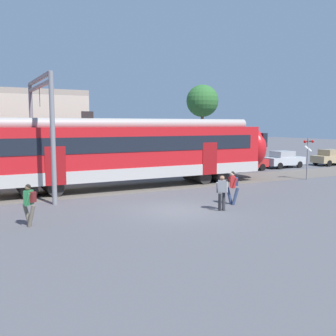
{
  "coord_description": "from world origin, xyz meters",
  "views": [
    {
      "loc": [
        -8.62,
        -15.52,
        3.96
      ],
      "look_at": [
        1.27,
        3.29,
        1.6
      ],
      "focal_mm": 42.0,
      "sensor_mm": 36.0,
      "label": 1
    }
  ],
  "objects_px": {
    "parked_car_red": "(245,162)",
    "crossing_signal": "(308,152)",
    "pedestrian_red": "(233,185)",
    "parked_car_tan": "(331,157)",
    "pedestrian_green": "(29,201)",
    "parked_car_silver": "(283,159)",
    "pedestrian_grey": "(222,189)"
  },
  "relations": [
    {
      "from": "parked_car_red",
      "to": "crossing_signal",
      "type": "xyz_separation_m",
      "value": [
        0.44,
        -6.5,
        1.23
      ]
    },
    {
      "from": "pedestrian_red",
      "to": "parked_car_tan",
      "type": "height_order",
      "value": "pedestrian_red"
    },
    {
      "from": "pedestrian_green",
      "to": "parked_car_tan",
      "type": "bearing_deg",
      "value": 19.66
    },
    {
      "from": "parked_car_red",
      "to": "parked_car_tan",
      "type": "relative_size",
      "value": 1.01
    },
    {
      "from": "parked_car_tan",
      "to": "parked_car_silver",
      "type": "bearing_deg",
      "value": 175.58
    },
    {
      "from": "pedestrian_green",
      "to": "parked_car_red",
      "type": "distance_m",
      "value": 22.13
    },
    {
      "from": "pedestrian_red",
      "to": "parked_car_silver",
      "type": "distance_m",
      "value": 18.28
    },
    {
      "from": "crossing_signal",
      "to": "pedestrian_grey",
      "type": "bearing_deg",
      "value": -154.23
    },
    {
      "from": "parked_car_red",
      "to": "crossing_signal",
      "type": "height_order",
      "value": "crossing_signal"
    },
    {
      "from": "parked_car_silver",
      "to": "crossing_signal",
      "type": "bearing_deg",
      "value": -121.92
    },
    {
      "from": "pedestrian_red",
      "to": "crossing_signal",
      "type": "bearing_deg",
      "value": 24.67
    },
    {
      "from": "pedestrian_green",
      "to": "crossing_signal",
      "type": "distance_m",
      "value": 20.22
    },
    {
      "from": "pedestrian_grey",
      "to": "parked_car_silver",
      "type": "bearing_deg",
      "value": 38.06
    },
    {
      "from": "pedestrian_green",
      "to": "pedestrian_red",
      "type": "xyz_separation_m",
      "value": [
        9.57,
        -0.31,
        0.0
      ]
    },
    {
      "from": "pedestrian_red",
      "to": "parked_car_tan",
      "type": "distance_m",
      "value": 22.88
    },
    {
      "from": "crossing_signal",
      "to": "pedestrian_red",
      "type": "bearing_deg",
      "value": -155.33
    },
    {
      "from": "pedestrian_red",
      "to": "parked_car_red",
      "type": "distance_m",
      "value": 14.8
    },
    {
      "from": "pedestrian_grey",
      "to": "parked_car_tan",
      "type": "bearing_deg",
      "value": 28.82
    },
    {
      "from": "parked_car_tan",
      "to": "crossing_signal",
      "type": "height_order",
      "value": "crossing_signal"
    },
    {
      "from": "pedestrian_green",
      "to": "parked_car_silver",
      "type": "relative_size",
      "value": 0.41
    },
    {
      "from": "parked_car_silver",
      "to": "crossing_signal",
      "type": "distance_m",
      "value": 7.98
    },
    {
      "from": "pedestrian_green",
      "to": "parked_car_tan",
      "type": "height_order",
      "value": "pedestrian_green"
    },
    {
      "from": "pedestrian_green",
      "to": "crossing_signal",
      "type": "height_order",
      "value": "crossing_signal"
    },
    {
      "from": "parked_car_red",
      "to": "pedestrian_grey",
      "type": "bearing_deg",
      "value": -132.44
    },
    {
      "from": "parked_car_tan",
      "to": "crossing_signal",
      "type": "xyz_separation_m",
      "value": [
        -9.96,
        -6.25,
        1.23
      ]
    },
    {
      "from": "pedestrian_green",
      "to": "parked_car_tan",
      "type": "distance_m",
      "value": 31.52
    },
    {
      "from": "parked_car_red",
      "to": "parked_car_silver",
      "type": "distance_m",
      "value": 4.61
    },
    {
      "from": "pedestrian_green",
      "to": "parked_car_tan",
      "type": "xyz_separation_m",
      "value": [
        29.68,
        10.6,
        -0.21
      ]
    },
    {
      "from": "parked_car_tan",
      "to": "parked_car_red",
      "type": "bearing_deg",
      "value": 178.64
    },
    {
      "from": "pedestrian_green",
      "to": "pedestrian_grey",
      "type": "bearing_deg",
      "value": -7.99
    },
    {
      "from": "parked_car_red",
      "to": "crossing_signal",
      "type": "relative_size",
      "value": 1.35
    },
    {
      "from": "parked_car_tan",
      "to": "crossing_signal",
      "type": "relative_size",
      "value": 1.34
    }
  ]
}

